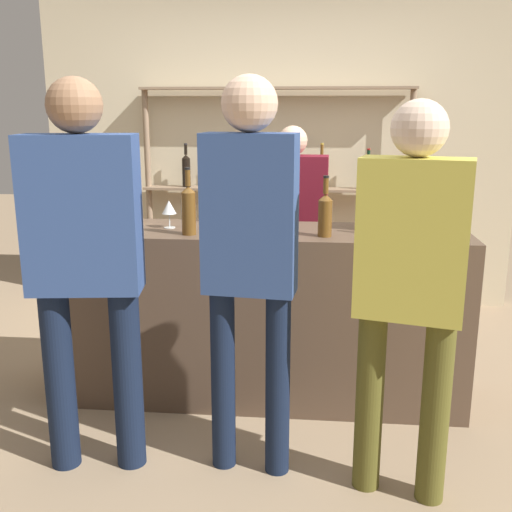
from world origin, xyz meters
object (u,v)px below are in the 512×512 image
(wine_glass, at_px, (169,208))
(cork_jar, at_px, (130,212))
(counter_bottle_2, at_px, (325,214))
(counter_bottle_4, at_px, (189,209))
(server_behind_counter, at_px, (292,220))
(counter_bottle_1, at_px, (249,201))
(customer_left, at_px, (85,252))
(customer_center, at_px, (250,245))
(counter_bottle_3, at_px, (414,212))
(counter_bottle_0, at_px, (270,208))
(ice_bucket, at_px, (383,210))
(customer_right, at_px, (410,275))

(wine_glass, distance_m, cork_jar, 0.29)
(cork_jar, bearing_deg, counter_bottle_2, -12.80)
(counter_bottle_4, bearing_deg, server_behind_counter, 64.71)
(counter_bottle_1, distance_m, wine_glass, 0.46)
(counter_bottle_1, height_order, cork_jar, counter_bottle_1)
(cork_jar, height_order, customer_left, customer_left)
(counter_bottle_4, relative_size, customer_center, 0.20)
(counter_bottle_2, distance_m, counter_bottle_3, 0.46)
(counter_bottle_3, distance_m, wine_glass, 1.34)
(cork_jar, bearing_deg, counter_bottle_3, -9.17)
(counter_bottle_1, xyz_separation_m, counter_bottle_4, (-0.30, -0.26, -0.00))
(counter_bottle_0, xyz_separation_m, server_behind_counter, (0.09, 0.95, -0.24))
(customer_center, bearing_deg, cork_jar, 48.85)
(customer_center, bearing_deg, counter_bottle_4, 39.64)
(customer_left, height_order, server_behind_counter, customer_left)
(counter_bottle_0, distance_m, ice_bucket, 0.63)
(ice_bucket, distance_m, cork_jar, 1.46)
(counter_bottle_1, distance_m, customer_left, 1.10)
(counter_bottle_1, height_order, customer_center, customer_center)
(counter_bottle_0, xyz_separation_m, counter_bottle_2, (0.30, -0.11, -0.01))
(counter_bottle_1, xyz_separation_m, cork_jar, (-0.71, 0.01, -0.08))
(counter_bottle_3, height_order, customer_left, customer_left)
(customer_center, bearing_deg, wine_glass, 41.52)
(counter_bottle_3, relative_size, customer_left, 0.20)
(customer_right, bearing_deg, counter_bottle_1, 52.31)
(cork_jar, distance_m, customer_left, 0.91)
(counter_bottle_4, height_order, customer_center, customer_center)
(counter_bottle_1, bearing_deg, wine_glass, -167.73)
(counter_bottle_0, bearing_deg, server_behind_counter, 84.83)
(counter_bottle_0, height_order, counter_bottle_2, counter_bottle_0)
(counter_bottle_0, distance_m, customer_left, 1.08)
(counter_bottle_1, relative_size, ice_bucket, 1.62)
(customer_left, bearing_deg, cork_jar, -2.43)
(counter_bottle_2, bearing_deg, ice_bucket, 35.11)
(customer_right, bearing_deg, ice_bucket, 15.24)
(wine_glass, distance_m, customer_left, 0.82)
(counter_bottle_2, xyz_separation_m, cork_jar, (-1.14, 0.26, -0.06))
(cork_jar, height_order, customer_right, customer_right)
(cork_jar, bearing_deg, customer_right, -34.12)
(ice_bucket, xyz_separation_m, customer_center, (-0.66, -0.84, -0.02))
(cork_jar, distance_m, customer_right, 1.78)
(wine_glass, xyz_separation_m, server_behind_counter, (0.66, 0.91, -0.23))
(counter_bottle_4, xyz_separation_m, customer_right, (1.06, -0.72, -0.14))
(ice_bucket, bearing_deg, wine_glass, -176.22)
(counter_bottle_3, distance_m, counter_bottle_4, 1.18)
(ice_bucket, distance_m, customer_left, 1.64)
(counter_bottle_1, xyz_separation_m, counter_bottle_3, (0.88, -0.24, -0.01))
(customer_right, bearing_deg, counter_bottle_2, 38.93)
(counter_bottle_3, relative_size, wine_glass, 2.22)
(counter_bottle_4, bearing_deg, wine_glass, 131.33)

